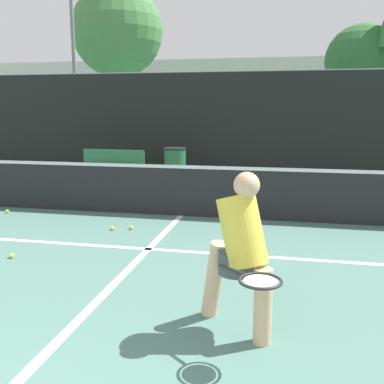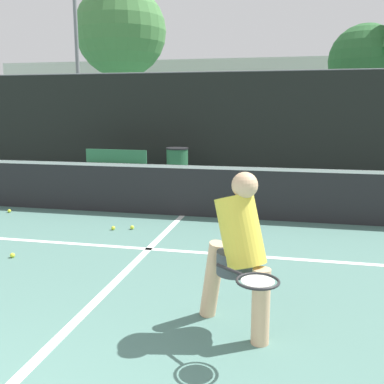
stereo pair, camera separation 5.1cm
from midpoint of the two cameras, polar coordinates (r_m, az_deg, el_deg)
name	(u,v)px [view 1 (the left image)]	position (r m, az deg, el deg)	size (l,w,h in m)	color
court_service_line	(148,249)	(6.48, -5.81, -7.21)	(8.25, 0.10, 0.01)	white
court_center_mark	(123,274)	(5.58, -9.01, -10.30)	(0.10, 6.11, 0.01)	white
net	(181,189)	(8.27, -1.59, 0.41)	(11.09, 0.09, 1.07)	slate
fence_back	(219,126)	(12.64, 3.27, 8.37)	(24.00, 0.06, 2.96)	black
player_practicing	(240,248)	(3.97, 5.78, -7.11)	(0.88, 1.10, 1.47)	#DBAD84
tennis_ball_scattered_0	(216,252)	(6.21, 2.87, -7.67)	(0.07, 0.07, 0.07)	#D1E033
tennis_ball_scattered_1	(112,228)	(7.52, -10.30, -4.54)	(0.07, 0.07, 0.07)	#D1E033
tennis_ball_scattered_2	(131,227)	(7.52, -7.94, -4.48)	(0.07, 0.07, 0.07)	#D1E033
tennis_ball_scattered_3	(7,211)	(9.29, -22.57, -2.28)	(0.07, 0.07, 0.07)	#D1E033
tennis_ball_scattered_4	(12,256)	(6.55, -22.14, -7.52)	(0.07, 0.07, 0.07)	#D1E033
tennis_ball_scattered_5	(248,224)	(7.69, 6.97, -4.10)	(0.07, 0.07, 0.07)	#D1E033
courtside_bench	(112,164)	(12.29, -10.22, 3.48)	(1.78, 0.46, 0.86)	#33724C
trash_bin	(175,165)	(11.94, -2.29, 3.41)	(0.60, 0.60, 0.94)	#28603D
parked_car	(346,146)	(16.95, 18.88, 5.60)	(1.86, 4.55, 1.51)	#B7B7BC
floodlight_mast	(72,14)	(20.30, -15.09, 20.96)	(1.10, 0.24, 9.07)	slate
tree_west	(117,31)	(24.06, -9.54, 19.48)	(4.53, 4.53, 7.98)	brown
tree_mid	(361,61)	(21.89, 20.63, 15.26)	(3.16, 3.16, 5.56)	brown
building_far	(259,99)	(30.12, 8.45, 11.60)	(36.00, 2.40, 4.98)	beige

